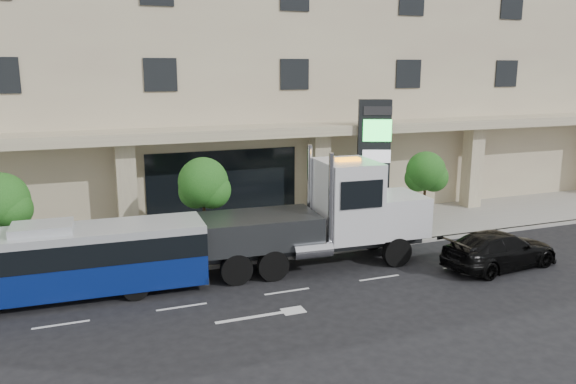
% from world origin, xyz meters
% --- Properties ---
extents(ground, '(120.00, 120.00, 0.00)m').
position_xyz_m(ground, '(0.00, 0.00, 0.00)').
color(ground, black).
rests_on(ground, ground).
extents(sidewalk, '(120.00, 6.00, 0.15)m').
position_xyz_m(sidewalk, '(0.00, 5.00, 0.07)').
color(sidewalk, gray).
rests_on(sidewalk, ground).
extents(curb, '(120.00, 0.30, 0.15)m').
position_xyz_m(curb, '(0.00, 2.00, 0.07)').
color(curb, gray).
rests_on(curb, ground).
extents(convention_center, '(60.00, 17.60, 20.00)m').
position_xyz_m(convention_center, '(-0.00, 15.42, 9.97)').
color(convention_center, tan).
rests_on(convention_center, ground).
extents(tree_left, '(2.27, 2.20, 4.22)m').
position_xyz_m(tree_left, '(-9.97, 3.59, 3.11)').
color(tree_left, '#422B19').
rests_on(tree_left, sidewalk).
extents(tree_mid, '(2.28, 2.20, 4.38)m').
position_xyz_m(tree_mid, '(-1.97, 3.59, 3.26)').
color(tree_mid, '#422B19').
rests_on(tree_mid, sidewalk).
extents(tree_right, '(2.10, 2.00, 4.04)m').
position_xyz_m(tree_right, '(9.53, 3.59, 3.04)').
color(tree_right, '#422B19').
rests_on(tree_right, sidewalk).
extents(city_bus, '(11.51, 2.82, 2.90)m').
position_xyz_m(city_bus, '(-8.45, 0.83, 1.47)').
color(city_bus, black).
rests_on(city_bus, ground).
extents(tow_truck, '(11.11, 3.23, 5.05)m').
position_xyz_m(tow_truck, '(2.64, 0.85, 2.08)').
color(tow_truck, '#2D3033').
rests_on(tow_truck, ground).
extents(black_sedan, '(5.64, 2.81, 1.57)m').
position_xyz_m(black_sedan, '(9.40, -2.19, 0.79)').
color(black_sedan, black).
rests_on(black_sedan, ground).
extents(signage_pylon, '(1.74, 1.18, 6.63)m').
position_xyz_m(signage_pylon, '(7.26, 5.04, 3.51)').
color(signage_pylon, black).
rests_on(signage_pylon, sidewalk).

